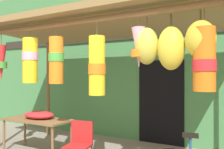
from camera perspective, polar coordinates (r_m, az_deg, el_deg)
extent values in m
cube|color=#47844C|center=(6.19, 7.15, 4.60)|extent=(11.26, 0.25, 4.32)
cube|color=#2D2823|center=(6.13, 6.64, 9.54)|extent=(10.13, 0.04, 0.24)
cube|color=black|center=(5.90, 11.51, -6.42)|extent=(1.10, 0.03, 2.00)
cylinder|color=brown|center=(6.87, -14.91, -3.34)|extent=(0.09, 0.09, 2.53)
cylinder|color=brown|center=(4.12, -8.49, 12.25)|extent=(4.81, 0.10, 0.10)
cylinder|color=brown|center=(5.61, 2.64, 10.45)|extent=(4.81, 0.10, 0.10)
cube|color=olive|center=(4.85, -2.05, 11.79)|extent=(5.11, 2.25, 0.24)
cylinder|color=brown|center=(5.39, -24.80, 7.54)|extent=(0.01, 0.01, 0.23)
cone|color=red|center=(5.35, -24.80, 2.54)|extent=(0.21, 0.21, 0.71)
cylinder|color=green|center=(5.34, -24.81, 2.04)|extent=(0.22, 0.22, 0.13)
cylinder|color=brown|center=(4.89, -18.86, 8.91)|extent=(0.01, 0.01, 0.13)
cylinder|color=yellow|center=(4.84, -18.86, 3.15)|extent=(0.28, 0.28, 0.85)
cylinder|color=pink|center=(4.84, -18.86, 4.14)|extent=(0.30, 0.30, 0.15)
cylinder|color=brown|center=(4.40, -13.11, 9.70)|extent=(0.01, 0.01, 0.16)
cylinder|color=orange|center=(4.35, -13.12, 3.29)|extent=(0.25, 0.25, 0.82)
cylinder|color=green|center=(4.35, -13.12, 3.97)|extent=(0.27, 0.27, 0.15)
cylinder|color=brown|center=(3.85, -3.60, 10.69)|extent=(0.01, 0.01, 0.22)
cylinder|color=yellow|center=(3.79, -3.60, 2.11)|extent=(0.26, 0.26, 0.93)
cylinder|color=orange|center=(3.78, -3.60, 1.30)|extent=(0.28, 0.28, 0.17)
cylinder|color=brown|center=(3.57, 6.39, 12.16)|extent=(0.01, 0.01, 0.15)
cone|color=pink|center=(3.51, 6.39, 6.30)|extent=(0.21, 0.21, 0.59)
cylinder|color=orange|center=(3.50, 6.39, 5.00)|extent=(0.23, 0.23, 0.11)
cylinder|color=brown|center=(3.30, 21.04, 12.43)|extent=(0.01, 0.01, 0.24)
cylinder|color=orange|center=(3.23, 21.06, 3.39)|extent=(0.27, 0.27, 0.80)
cylinder|color=red|center=(3.22, 21.06, 2.02)|extent=(0.30, 0.30, 0.14)
cylinder|color=#4C3D23|center=(3.34, 20.28, 13.14)|extent=(0.02, 0.02, 0.14)
ellipsoid|color=yellow|center=(3.28, 20.29, 7.84)|extent=(0.38, 0.33, 0.48)
cylinder|color=#4C3D23|center=(3.45, 13.84, 12.42)|extent=(0.02, 0.02, 0.17)
ellipsoid|color=yellow|center=(3.39, 13.85, 6.07)|extent=(0.37, 0.32, 0.60)
cylinder|color=#4C3D23|center=(3.55, 8.25, 12.18)|extent=(0.02, 0.02, 0.16)
ellipsoid|color=gold|center=(3.49, 8.26, 6.69)|extent=(0.34, 0.29, 0.53)
cube|color=brown|center=(5.40, -17.35, -10.21)|extent=(1.48, 0.66, 0.04)
cylinder|color=brown|center=(5.81, -24.26, -13.10)|extent=(0.05, 0.05, 0.68)
cylinder|color=brown|center=(4.81, -13.96, -15.86)|extent=(0.05, 0.05, 0.68)
cylinder|color=brown|center=(6.15, -19.96, -12.38)|extent=(0.05, 0.05, 0.68)
cylinder|color=brown|center=(5.22, -9.61, -14.61)|extent=(0.05, 0.05, 0.68)
ellipsoid|color=red|center=(5.41, -16.93, -9.14)|extent=(0.70, 0.49, 0.16)
ellipsoid|color=orange|center=(5.29, -16.54, -9.25)|extent=(0.32, 0.25, 0.11)
cube|color=#AD1E1E|center=(4.25, -8.17, -16.56)|extent=(0.47, 0.47, 0.04)
cube|color=#AD1E1E|center=(4.36, -7.13, -13.43)|extent=(0.40, 0.12, 0.40)
cylinder|color=navy|center=(3.36, 18.13, -16.22)|extent=(0.03, 0.03, 0.30)
cube|color=black|center=(3.32, 18.12, -13.56)|extent=(0.21, 0.11, 0.05)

